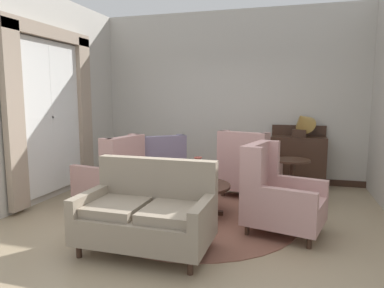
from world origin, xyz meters
TOP-DOWN VIEW (x-y plane):
  - ground at (0.00, 0.00)m, footprint 7.62×7.62m
  - wall_back at (0.00, 2.72)m, footprint 5.40×0.08m
  - wall_left at (-2.62, 0.82)m, footprint 0.08×3.81m
  - baseboard_back at (0.00, 2.67)m, footprint 5.24×0.03m
  - area_rug at (0.00, 0.30)m, footprint 2.77×2.77m
  - window_with_curtains at (-2.52, 0.61)m, footprint 0.12×2.05m
  - coffee_table at (-0.02, 0.41)m, footprint 0.92×0.92m
  - porcelain_vase at (-0.02, 0.41)m, footprint 0.16×0.16m
  - settee at (-0.26, -0.85)m, footprint 1.43×0.84m
  - armchair_near_sideboard at (1.09, 0.06)m, footprint 1.05×0.95m
  - armchair_far_left at (-0.99, 1.41)m, footprint 1.11×1.11m
  - armchair_near_window at (-1.41, 0.53)m, footprint 0.98×0.93m
  - armchair_beside_settee at (0.54, 1.57)m, footprint 1.05×1.11m
  - side_table at (1.25, 1.33)m, footprint 0.54×0.54m
  - sideboard at (1.35, 2.43)m, footprint 0.98×0.44m
  - gramophone at (1.40, 2.33)m, footprint 0.54×0.60m

SIDE VIEW (x-z plane):
  - ground at x=0.00m, z-range 0.00..0.00m
  - area_rug at x=0.00m, z-range 0.00..0.01m
  - baseboard_back at x=0.00m, z-range 0.00..0.12m
  - coffee_table at x=-0.02m, z-range 0.15..0.59m
  - settee at x=-0.26m, z-range -0.08..0.89m
  - side_table at x=1.25m, z-range 0.07..0.78m
  - armchair_far_left at x=-0.99m, z-range -0.07..0.94m
  - armchair_beside_settee at x=0.54m, z-range -0.11..1.00m
  - armchair_near_window at x=-1.41m, z-range -0.09..0.99m
  - armchair_near_sideboard at x=1.09m, z-range -0.10..1.00m
  - sideboard at x=1.35m, z-range -0.04..1.10m
  - porcelain_vase at x=-0.02m, z-range 0.41..0.81m
  - gramophone at x=1.40m, z-range 0.93..1.49m
  - window_with_curtains at x=-2.52m, z-range 0.14..2.85m
  - wall_back at x=0.00m, z-range 0.00..3.33m
  - wall_left at x=-2.62m, z-range 0.00..3.33m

